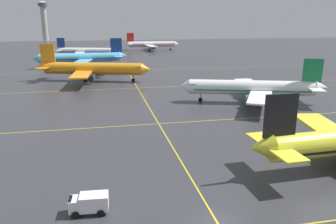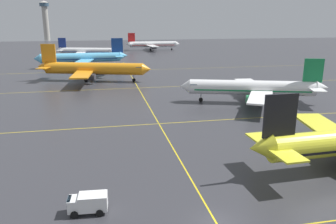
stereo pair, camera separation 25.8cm
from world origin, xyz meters
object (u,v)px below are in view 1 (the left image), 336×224
(airliner_second_row, at_px, (253,88))
(airliner_far_right_stand, at_px, (84,51))
(airliner_third_row, at_px, (92,69))
(airliner_distant_taxiway, at_px, (151,44))
(control_tower, at_px, (44,18))
(airliner_far_left_stand, at_px, (81,58))
(service_truck_red_van, at_px, (89,203))

(airliner_second_row, relative_size, airliner_far_right_stand, 1.08)
(airliner_third_row, height_order, airliner_distant_taxiway, airliner_third_row)
(airliner_distant_taxiway, distance_m, control_tower, 143.17)
(airliner_far_left_stand, xyz_separation_m, airliner_far_right_stand, (-0.07, 37.74, -0.62))
(airliner_second_row, bearing_deg, control_tower, 107.73)
(airliner_second_row, bearing_deg, airliner_far_right_stand, 111.63)
(airliner_far_right_stand, bearing_deg, airliner_far_left_stand, -89.89)
(airliner_third_row, xyz_separation_m, service_truck_red_van, (0.52, -80.00, -2.92))
(airliner_second_row, distance_m, control_tower, 275.24)
(airliner_far_right_stand, bearing_deg, service_truck_red_van, -88.01)
(airliner_second_row, distance_m, airliner_far_right_stand, 118.09)
(airliner_distant_taxiway, xyz_separation_m, control_tower, (-81.45, 116.52, 17.00))
(airliner_third_row, height_order, control_tower, control_tower)
(airliner_second_row, xyz_separation_m, control_tower, (-83.66, 261.66, 17.00))
(airliner_distant_taxiway, bearing_deg, service_truck_red_van, -100.95)
(airliner_third_row, xyz_separation_m, airliner_distant_taxiway, (36.59, 106.51, -0.33))
(airliner_third_row, bearing_deg, service_truck_red_van, -89.63)
(airliner_third_row, distance_m, airliner_far_right_stand, 71.30)
(airliner_third_row, bearing_deg, airliner_far_right_stand, 93.80)
(airliner_far_right_stand, relative_size, service_truck_red_van, 7.57)
(airliner_far_left_stand, relative_size, service_truck_red_van, 9.07)
(airliner_second_row, xyz_separation_m, airliner_distant_taxiway, (-2.21, 145.15, -0.00))
(airliner_third_row, xyz_separation_m, airliner_far_right_stand, (-4.73, 71.14, -0.62))
(control_tower, bearing_deg, airliner_far_right_stand, -75.20)
(airliner_second_row, xyz_separation_m, airliner_far_right_stand, (-43.53, 109.78, -0.29))
(service_truck_red_van, xyz_separation_m, control_tower, (-45.38, 303.03, 19.59))
(airliner_distant_taxiway, bearing_deg, airliner_second_row, -89.13)
(airliner_far_left_stand, xyz_separation_m, service_truck_red_van, (5.18, -113.40, -2.91))
(control_tower, bearing_deg, airliner_second_row, -72.27)
(control_tower, bearing_deg, airliner_third_row, -78.63)
(airliner_far_left_stand, xyz_separation_m, airliner_distant_taxiway, (41.25, 73.11, -0.32))
(airliner_far_right_stand, xyz_separation_m, service_truck_red_van, (5.25, -151.14, -2.30))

